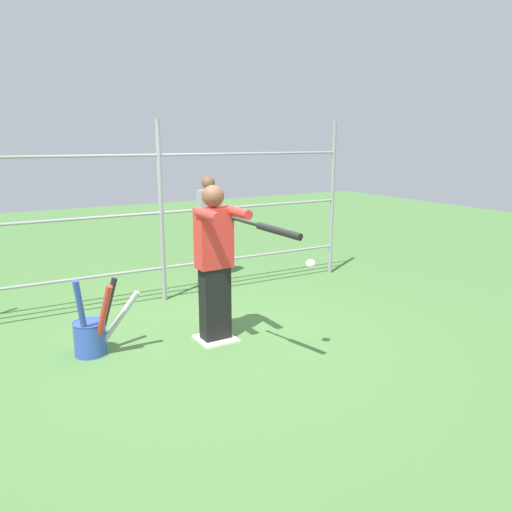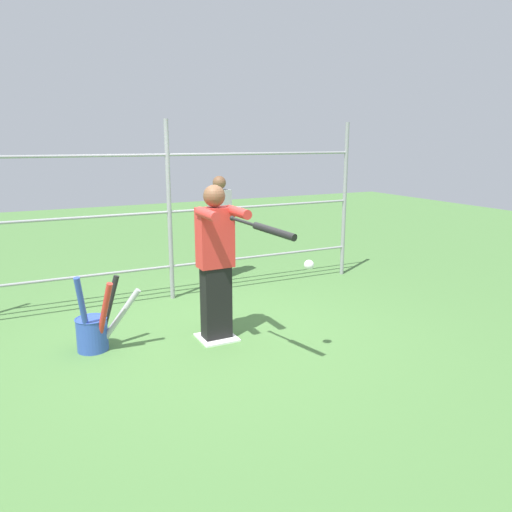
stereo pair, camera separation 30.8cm
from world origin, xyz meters
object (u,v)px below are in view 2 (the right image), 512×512
baseball_bat_swinging (268,230)px  softball_in_flight (309,265)px  batter (216,258)px  bystander_behind_fence (220,226)px  bat_bucket (95,329)px

baseball_bat_swinging → softball_in_flight: baseball_bat_swinging is taller
baseball_bat_swinging → softball_in_flight: (-0.48, -0.07, -0.39)m
batter → softball_in_flight: 1.05m
baseball_bat_swinging → softball_in_flight: 0.63m
batter → bystander_behind_fence: (-1.01, -2.31, -0.08)m
batter → baseball_bat_swinging: bearing=98.3°
batter → softball_in_flight: batter is taller
bystander_behind_fence → batter: bearing=66.4°
softball_in_flight → bystander_behind_fence: size_ratio=0.06×
softball_in_flight → bat_bucket: 2.29m
batter → bystander_behind_fence: 2.52m
bat_bucket → batter: bearing=167.3°
batter → baseball_bat_swinging: 1.03m
batter → bystander_behind_fence: bearing=-113.6°
baseball_bat_swinging → bystander_behind_fence: 3.39m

